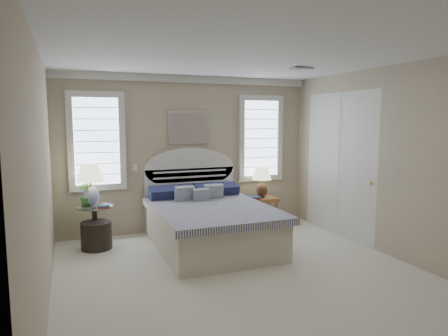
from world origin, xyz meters
TOP-DOWN VIEW (x-y plane):
  - floor at (0.00, 0.00)m, footprint 4.50×5.00m
  - ceiling at (0.00, 0.00)m, footprint 4.50×5.00m
  - wall_back at (0.00, 2.50)m, footprint 4.50×0.02m
  - wall_left at (-2.25, 0.00)m, footprint 0.02×5.00m
  - wall_right at (2.25, 0.00)m, footprint 0.02×5.00m
  - crown_molding at (0.00, 2.46)m, footprint 4.50×0.08m
  - hvac_vent at (1.20, 0.80)m, footprint 0.30×0.20m
  - switch_plate at (-0.95, 2.48)m, footprint 0.08×0.01m
  - window_left at (-1.55, 2.48)m, footprint 0.90×0.06m
  - window_right at (1.40, 2.48)m, footprint 0.90×0.06m
  - painting at (0.00, 2.46)m, footprint 0.74×0.04m
  - closet_door at (2.23, 1.20)m, footprint 0.02×1.80m
  - bed at (0.00, 1.46)m, footprint 1.72×2.28m
  - side_table_left at (-1.65, 2.05)m, footprint 0.56×0.56m
  - nightstand_right at (1.30, 2.15)m, footprint 0.50×0.40m
  - floor_pot at (-1.65, 1.90)m, footprint 0.60×0.60m
  - lamp_left at (-1.69, 2.10)m, footprint 0.44×0.44m
  - lamp_right at (1.30, 2.20)m, footprint 0.45×0.45m
  - potted_plant at (-1.76, 2.08)m, footprint 0.22×0.22m
  - books_left at (-1.53, 1.85)m, footprint 0.17×0.14m
  - books_right at (1.10, 2.06)m, footprint 0.23×0.20m

SIDE VIEW (x-z plane):
  - floor at x=0.00m, z-range -0.01..0.01m
  - floor_pot at x=-1.65m, z-range 0.00..0.41m
  - bed at x=0.00m, z-range -0.35..1.12m
  - nightstand_right at x=1.30m, z-range 0.12..0.65m
  - side_table_left at x=-1.65m, z-range 0.07..0.70m
  - books_right at x=1.10m, z-range 0.53..0.58m
  - books_left at x=-1.53m, z-range 0.63..0.67m
  - potted_plant at x=-1.76m, z-range 0.63..0.98m
  - lamp_right at x=1.30m, z-range 0.59..1.16m
  - lamp_left at x=-1.69m, z-range 0.70..1.36m
  - switch_plate at x=-0.95m, z-range 1.09..1.21m
  - closet_door at x=2.23m, z-range 0.00..2.40m
  - wall_back at x=0.00m, z-range 0.00..2.70m
  - wall_left at x=-2.25m, z-range 0.00..2.70m
  - wall_right at x=2.25m, z-range 0.00..2.70m
  - window_left at x=-1.55m, z-range 0.80..2.40m
  - window_right at x=1.40m, z-range 0.80..2.40m
  - painting at x=0.00m, z-range 1.53..2.11m
  - crown_molding at x=0.00m, z-range 2.58..2.70m
  - hvac_vent at x=1.20m, z-range 2.67..2.69m
  - ceiling at x=0.00m, z-range 2.70..2.71m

